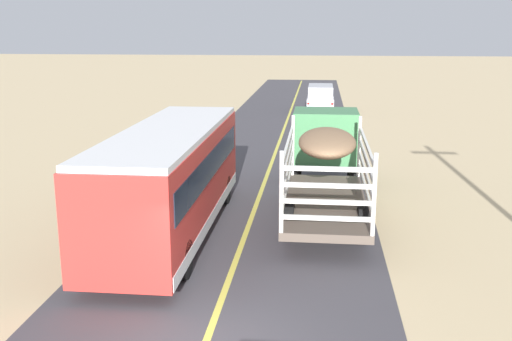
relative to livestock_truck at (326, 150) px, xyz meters
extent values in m
cube|color=#3F7F4C|center=(0.00, 2.16, 0.03)|extent=(2.50, 2.20, 2.20)
cube|color=#192333|center=(0.00, 2.16, 0.48)|extent=(2.53, 1.54, 0.70)
cube|color=brown|center=(0.00, -3.24, -1.07)|extent=(2.50, 6.40, 0.24)
cylinder|color=silver|center=(-1.19, -0.10, 0.15)|extent=(0.12, 0.12, 2.20)
cylinder|color=silver|center=(1.19, -0.10, 0.15)|extent=(0.12, 0.12, 2.20)
cylinder|color=silver|center=(-1.19, -6.38, 0.15)|extent=(0.12, 0.12, 2.20)
cylinder|color=silver|center=(1.19, -6.38, 0.15)|extent=(0.12, 0.12, 2.20)
cube|color=silver|center=(-1.21, -3.24, -0.51)|extent=(0.08, 6.30, 0.12)
cube|color=silver|center=(1.21, -3.24, -0.51)|extent=(0.08, 6.30, 0.12)
cube|color=silver|center=(0.00, -6.40, -0.51)|extent=(2.40, 0.08, 0.12)
cube|color=silver|center=(-1.21, -3.24, -0.07)|extent=(0.08, 6.30, 0.12)
cube|color=silver|center=(1.21, -3.24, -0.07)|extent=(0.08, 6.30, 0.12)
cube|color=silver|center=(0.00, -6.40, -0.07)|extent=(2.40, 0.08, 0.12)
cube|color=silver|center=(-1.21, -3.24, 0.37)|extent=(0.08, 6.30, 0.12)
cube|color=silver|center=(1.21, -3.24, 0.37)|extent=(0.08, 6.30, 0.12)
cube|color=silver|center=(0.00, -6.40, 0.37)|extent=(2.40, 0.08, 0.12)
cube|color=silver|center=(-1.21, -3.24, 0.81)|extent=(0.08, 6.30, 0.12)
cube|color=silver|center=(1.21, -3.24, 0.81)|extent=(0.08, 6.30, 0.12)
cube|color=silver|center=(0.00, -6.40, 0.81)|extent=(2.40, 0.08, 0.12)
ellipsoid|color=#8C6B4C|center=(0.00, -3.24, 0.90)|extent=(1.75, 3.84, 0.70)
cylinder|color=black|center=(-1.09, 2.16, -1.22)|extent=(0.32, 1.10, 1.10)
cylinder|color=black|center=(1.09, 2.16, -1.22)|extent=(0.32, 1.10, 1.10)
cylinder|color=black|center=(-1.09, -4.52, -1.22)|extent=(0.32, 1.10, 1.10)
cylinder|color=black|center=(1.09, -4.52, -1.22)|extent=(0.32, 1.10, 1.10)
cube|color=red|center=(-4.63, -4.47, -0.07)|extent=(2.50, 10.00, 2.70)
cube|color=white|center=(-4.63, -4.47, 1.36)|extent=(2.45, 9.80, 0.16)
cube|color=#192333|center=(-4.63, -4.47, 0.40)|extent=(2.54, 9.20, 0.80)
cube|color=silver|center=(-4.63, -4.47, -1.22)|extent=(2.53, 9.80, 0.36)
cylinder|color=black|center=(-5.73, -1.22, -1.27)|extent=(0.30, 1.00, 1.00)
cylinder|color=black|center=(-3.53, -1.22, -1.27)|extent=(0.30, 1.00, 1.00)
cylinder|color=black|center=(-5.73, -7.72, -1.27)|extent=(0.30, 1.00, 1.00)
cylinder|color=black|center=(-3.53, -7.72, -1.27)|extent=(0.30, 1.00, 1.00)
cube|color=silver|center=(-0.22, 22.65, -1.09)|extent=(1.90, 4.60, 0.90)
cube|color=silver|center=(-0.22, 22.50, -0.24)|extent=(1.75, 3.59, 0.80)
cube|color=#192333|center=(-0.22, 22.50, -0.22)|extent=(1.79, 3.22, 0.44)
cube|color=silver|center=(-0.22, 20.43, -1.42)|extent=(1.86, 0.20, 0.24)
cube|color=red|center=(-1.05, 20.37, -0.91)|extent=(0.16, 0.06, 0.14)
cube|color=red|center=(0.61, 20.37, -0.91)|extent=(0.16, 0.06, 0.14)
cylinder|color=black|center=(-1.04, 24.08, -1.39)|extent=(0.26, 0.76, 0.76)
cylinder|color=black|center=(0.60, 24.08, -1.39)|extent=(0.26, 0.76, 0.76)
cylinder|color=black|center=(-1.04, 21.23, -1.39)|extent=(0.26, 0.76, 0.76)
cylinder|color=black|center=(0.60, 21.23, -1.39)|extent=(0.26, 0.76, 0.76)
camera|label=1|loc=(-0.26, -21.27, 4.36)|focal=41.78mm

